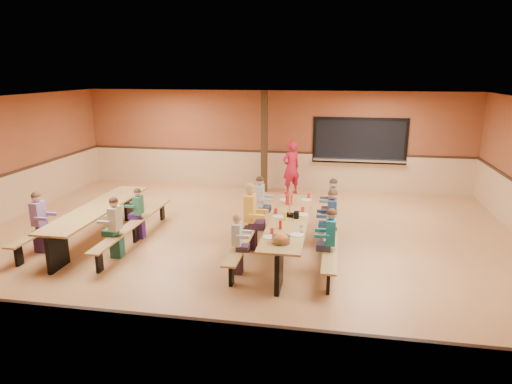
# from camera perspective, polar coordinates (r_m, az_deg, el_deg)

# --- Properties ---
(ground) EXTENTS (12.00, 12.00, 0.00)m
(ground) POSITION_cam_1_polar(r_m,az_deg,el_deg) (9.81, -1.95, -6.48)
(ground) COLOR #A56B3E
(ground) RESTS_ON ground
(room_envelope) EXTENTS (12.04, 10.04, 3.02)m
(room_envelope) POSITION_cam_1_polar(r_m,az_deg,el_deg) (9.58, -1.99, -2.63)
(room_envelope) COLOR brown
(room_envelope) RESTS_ON ground
(kitchen_pass_through) EXTENTS (2.78, 0.28, 1.38)m
(kitchen_pass_through) POSITION_cam_1_polar(r_m,az_deg,el_deg) (14.06, 12.82, 6.03)
(kitchen_pass_through) COLOR black
(kitchen_pass_through) RESTS_ON ground
(structural_post) EXTENTS (0.18, 0.18, 3.00)m
(structural_post) POSITION_cam_1_polar(r_m,az_deg,el_deg) (13.66, 1.04, 6.19)
(structural_post) COLOR black
(structural_post) RESTS_ON ground
(cafeteria_table_main) EXTENTS (1.91, 3.70, 0.74)m
(cafeteria_table_main) POSITION_cam_1_polar(r_m,az_deg,el_deg) (9.14, 4.16, -4.64)
(cafeteria_table_main) COLOR #A47B41
(cafeteria_table_main) RESTS_ON ground
(cafeteria_table_second) EXTENTS (1.91, 3.70, 0.74)m
(cafeteria_table_second) POSITION_cam_1_polar(r_m,az_deg,el_deg) (10.46, -19.06, -2.89)
(cafeteria_table_second) COLOR #A47B41
(cafeteria_table_second) RESTS_ON ground
(seated_child_white_left) EXTENTS (0.33, 0.27, 1.12)m
(seated_child_white_left) POSITION_cam_1_polar(r_m,az_deg,el_deg) (8.26, -2.37, -6.55)
(seated_child_white_left) COLOR silver
(seated_child_white_left) RESTS_ON ground
(seated_adult_yellow) EXTENTS (0.45, 0.37, 1.37)m
(seated_adult_yellow) POSITION_cam_1_polar(r_m,az_deg,el_deg) (9.36, -0.75, -3.09)
(seated_adult_yellow) COLOR #FFB53A
(seated_adult_yellow) RESTS_ON ground
(seated_child_grey_left) EXTENTS (0.39, 0.32, 1.24)m
(seated_child_grey_left) POSITION_cam_1_polar(r_m,az_deg,el_deg) (10.48, 0.47, -1.46)
(seated_child_grey_left) COLOR #AEAEAE
(seated_child_grey_left) RESTS_ON ground
(seated_child_teal_right) EXTENTS (0.37, 0.30, 1.21)m
(seated_child_teal_right) POSITION_cam_1_polar(r_m,az_deg,el_deg) (8.34, 9.27, -6.17)
(seated_child_teal_right) COLOR #18738C
(seated_child_teal_right) RESTS_ON ground
(seated_child_navy_right) EXTENTS (0.40, 0.32, 1.27)m
(seated_child_navy_right) POSITION_cam_1_polar(r_m,az_deg,el_deg) (9.42, 9.43, -3.51)
(seated_child_navy_right) COLOR navy
(seated_child_navy_right) RESTS_ON ground
(seated_child_char_right) EXTENTS (0.38, 0.31, 1.23)m
(seated_child_char_right) POSITION_cam_1_polar(r_m,az_deg,el_deg) (10.46, 9.53, -1.73)
(seated_child_char_right) COLOR #4F5559
(seated_child_char_right) RESTS_ON ground
(seated_child_purple_sec) EXTENTS (0.38, 0.31, 1.24)m
(seated_child_purple_sec) POSITION_cam_1_polar(r_m,az_deg,el_deg) (10.19, -25.46, -3.46)
(seated_child_purple_sec) COLOR #815A8F
(seated_child_purple_sec) RESTS_ON ground
(seated_child_green_sec) EXTENTS (0.32, 0.26, 1.11)m
(seated_child_green_sec) POSITION_cam_1_polar(r_m,az_deg,el_deg) (10.28, -14.43, -2.65)
(seated_child_green_sec) COLOR #2A6B49
(seated_child_green_sec) RESTS_ON ground
(seated_child_tan_sec) EXTENTS (0.37, 0.30, 1.21)m
(seated_child_tan_sec) POSITION_cam_1_polar(r_m,az_deg,el_deg) (9.35, -17.14, -4.31)
(seated_child_tan_sec) COLOR #B6AB92
(seated_child_tan_sec) RESTS_ON ground
(standing_woman) EXTENTS (0.69, 0.67, 1.60)m
(standing_woman) POSITION_cam_1_polar(r_m,az_deg,el_deg) (13.54, 4.41, 3.05)
(standing_woman) COLOR #B4142C
(standing_woman) RESTS_ON ground
(punch_pitcher) EXTENTS (0.16, 0.16, 0.22)m
(punch_pitcher) POSITION_cam_1_polar(r_m,az_deg,el_deg) (10.01, 4.14, -0.92)
(punch_pitcher) COLOR red
(punch_pitcher) RESTS_ON cafeteria_table_main
(chip_bowl) EXTENTS (0.32, 0.32, 0.15)m
(chip_bowl) POSITION_cam_1_polar(r_m,az_deg,el_deg) (7.81, 3.15, -5.85)
(chip_bowl) COLOR orange
(chip_bowl) RESTS_ON cafeteria_table_main
(napkin_dispenser) EXTENTS (0.10, 0.14, 0.13)m
(napkin_dispenser) POSITION_cam_1_polar(r_m,az_deg,el_deg) (9.11, 5.08, -2.87)
(napkin_dispenser) COLOR black
(napkin_dispenser) RESTS_ON cafeteria_table_main
(condiment_mustard) EXTENTS (0.06, 0.06, 0.17)m
(condiment_mustard) POSITION_cam_1_polar(r_m,az_deg,el_deg) (8.95, 3.65, -3.03)
(condiment_mustard) COLOR yellow
(condiment_mustard) RESTS_ON cafeteria_table_main
(condiment_ketchup) EXTENTS (0.06, 0.06, 0.17)m
(condiment_ketchup) POSITION_cam_1_polar(r_m,az_deg,el_deg) (8.46, 3.06, -4.12)
(condiment_ketchup) COLOR #B2140F
(condiment_ketchup) RESTS_ON cafeteria_table_main
(table_paddle) EXTENTS (0.16, 0.16, 0.56)m
(table_paddle) POSITION_cam_1_polar(r_m,az_deg,el_deg) (9.18, 4.23, -2.23)
(table_paddle) COLOR black
(table_paddle) RESTS_ON cafeteria_table_main
(place_settings) EXTENTS (0.65, 3.30, 0.11)m
(place_settings) POSITION_cam_1_polar(r_m,az_deg,el_deg) (9.05, 4.20, -3.03)
(place_settings) COLOR beige
(place_settings) RESTS_ON cafeteria_table_main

